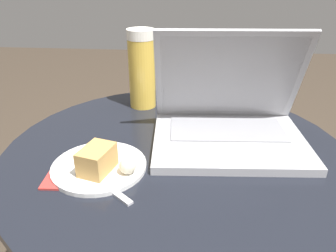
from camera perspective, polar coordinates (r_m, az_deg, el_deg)
The scene contains 6 objects.
table at distance 0.79m, azimuth 1.25°, elevation -11.71°, with size 0.75×0.75×0.50m.
napkin at distance 0.65m, azimuth -14.12°, elevation -8.11°, with size 0.15×0.11×0.00m.
laptop at distance 0.75m, azimuth 10.52°, elevation 1.21°, with size 0.35×0.27×0.25m.
beer_glass at distance 0.91m, azimuth -4.57°, elevation 9.87°, with size 0.07×0.07×0.21m.
snack_plate at distance 0.65m, azimuth -11.74°, elevation -6.44°, with size 0.19×0.19×0.06m.
fork at distance 0.63m, azimuth -12.15°, elevation -9.14°, with size 0.14×0.12×0.00m.
Camera 1 is at (0.04, -0.62, 0.86)m, focal length 35.00 mm.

